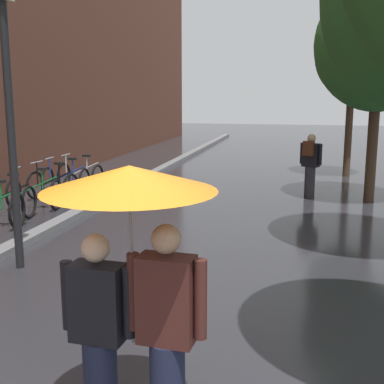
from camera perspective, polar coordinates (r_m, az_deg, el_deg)
kerb_strip at (r=13.81m, az=-7.70°, el=0.37°), size 0.30×36.00×0.12m
street_tree_2 at (r=12.94m, az=20.23°, el=15.21°), size 2.95×2.95×5.24m
street_tree_3 at (r=16.67m, az=17.61°, el=14.43°), size 2.28×2.28×5.05m
parked_bicycle_4 at (r=11.41m, az=-20.15°, el=-0.88°), size 1.15×0.81×0.96m
parked_bicycle_5 at (r=12.04m, az=-17.23°, el=-0.09°), size 1.13×0.77×0.96m
parked_bicycle_6 at (r=12.87m, az=-15.34°, el=0.71°), size 1.15×0.81×0.96m
parked_bicycle_7 at (r=13.62m, az=-13.95°, el=1.34°), size 1.11×0.74×0.96m
parked_bicycle_8 at (r=14.23m, az=-12.39°, el=1.82°), size 1.12×0.76×0.96m
couple_under_umbrella at (r=3.67m, az=-6.81°, el=-7.23°), size 1.24×1.24×2.12m
street_lamp_post at (r=7.81m, az=-19.81°, el=9.24°), size 0.24×0.24×4.17m
pedestrian_walking_midground at (r=13.07m, az=13.11°, el=3.10°), size 0.54×0.44×1.60m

